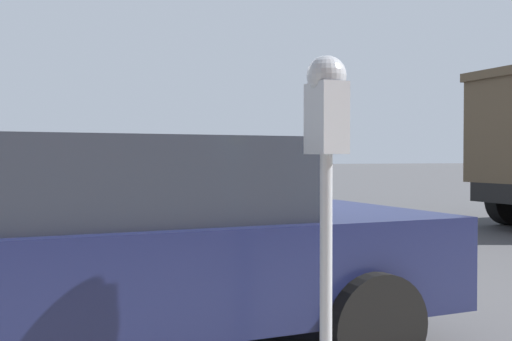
% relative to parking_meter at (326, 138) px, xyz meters
% --- Properties ---
extents(ground_plane, '(220.00, 220.00, 0.00)m').
position_rel_parking_meter_xyz_m(ground_plane, '(2.55, 0.06, -1.42)').
color(ground_plane, '#424244').
extents(parking_meter, '(0.21, 0.19, 1.66)m').
position_rel_parking_meter_xyz_m(parking_meter, '(0.00, 0.00, 0.00)').
color(parking_meter, gray).
rests_on(parking_meter, sidewalk).
extents(car_navy, '(2.06, 4.28, 1.45)m').
position_rel_parking_meter_xyz_m(car_navy, '(1.42, 0.75, -0.65)').
color(car_navy, '#14193D').
rests_on(car_navy, ground_plane).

